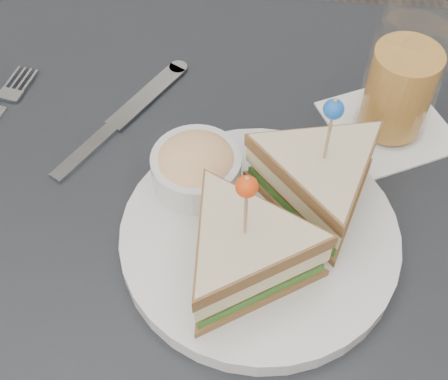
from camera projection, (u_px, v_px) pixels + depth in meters
table at (214, 263)px, 0.71m from camera, size 0.80×0.80×0.75m
plate_meal at (269, 215)px, 0.61m from camera, size 0.32×0.31×0.17m
cutlery_knife at (118, 122)px, 0.74m from camera, size 0.13×0.21×0.01m
drink_set at (402, 80)px, 0.68m from camera, size 0.18×0.18×0.17m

